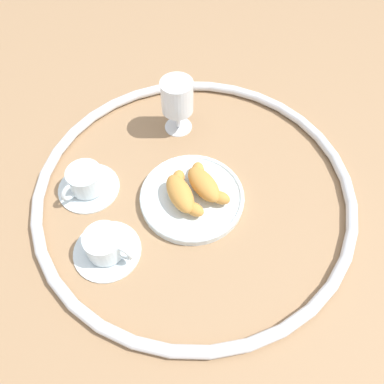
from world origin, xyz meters
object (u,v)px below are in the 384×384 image
at_px(croissant_large, 182,193).
at_px(coffee_cup_near, 106,246).
at_px(coffee_cup_far, 86,182).
at_px(juice_glass_left, 177,98).
at_px(croissant_small, 205,184).
at_px(pastry_plate, 192,197).

height_order(croissant_large, coffee_cup_near, croissant_large).
distance_m(coffee_cup_near, coffee_cup_far, 0.17).
height_order(coffee_cup_near, juice_glass_left, juice_glass_left).
relative_size(croissant_small, juice_glass_left, 0.97).
bearing_deg(coffee_cup_far, pastry_plate, 56.07).
relative_size(croissant_large, coffee_cup_near, 1.01).
bearing_deg(croissant_large, pastry_plate, 88.62).
relative_size(coffee_cup_near, juice_glass_left, 0.97).
distance_m(pastry_plate, coffee_cup_far, 0.23).
xyz_separation_m(croissant_small, coffee_cup_near, (0.04, -0.24, -0.01)).
bearing_deg(juice_glass_left, croissant_small, -10.01).
bearing_deg(coffee_cup_near, juice_glass_left, 131.81).
bearing_deg(pastry_plate, croissant_large, -91.38).
bearing_deg(croissant_small, coffee_cup_near, -81.62).
relative_size(coffee_cup_near, coffee_cup_far, 1.00).
distance_m(coffee_cup_near, juice_glass_left, 0.37).
xyz_separation_m(pastry_plate, juice_glass_left, (-0.21, 0.07, 0.08)).
relative_size(pastry_plate, croissant_small, 1.66).
relative_size(croissant_large, croissant_small, 1.00).
distance_m(croissant_small, coffee_cup_near, 0.24).
relative_size(croissant_large, juice_glass_left, 0.98).
bearing_deg(juice_glass_left, croissant_large, -23.72).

